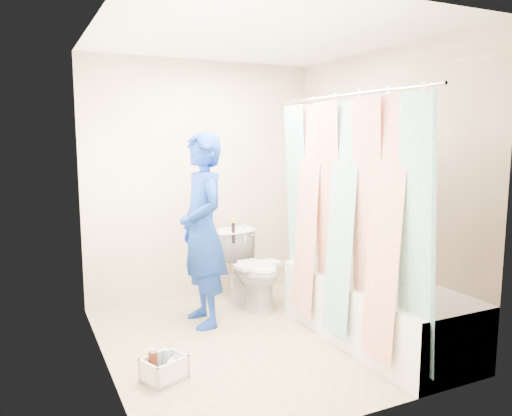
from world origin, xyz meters
name	(u,v)px	position (x,y,z in m)	size (l,w,h in m)	color
floor	(258,338)	(0.00, 0.00, 0.00)	(2.60, 2.60, 0.00)	gray
ceiling	(258,36)	(0.00, 0.00, 2.40)	(2.40, 2.60, 0.02)	white
wall_back	(202,181)	(0.00, 1.30, 1.20)	(2.40, 0.02, 2.40)	beige
wall_front	(360,218)	(0.00, -1.30, 1.20)	(2.40, 0.02, 2.40)	beige
wall_left	(101,202)	(-1.20, 0.00, 1.20)	(0.02, 2.60, 2.40)	beige
wall_right	(379,187)	(1.20, 0.00, 1.20)	(0.02, 2.60, 2.40)	beige
bathtub	(375,308)	(0.85, -0.43, 0.27)	(0.70, 1.75, 0.50)	white
curtain_rod	(347,95)	(0.52, -0.43, 1.95)	(0.02, 0.02, 1.90)	silver
shower_curtain	(343,220)	(0.52, -0.43, 1.02)	(0.06, 1.75, 1.80)	silver
toilet	(251,269)	(0.30, 0.77, 0.37)	(0.41, 0.72, 0.73)	silver
tank_lid	(258,265)	(0.32, 0.66, 0.43)	(0.45, 0.20, 0.03)	silver
tank_internals	(236,230)	(0.23, 0.96, 0.72)	(0.18, 0.07, 0.24)	black
plumber	(203,230)	(-0.28, 0.52, 0.84)	(0.61, 0.40, 1.68)	navy
cleaning_caddy	(165,369)	(-0.87, -0.35, 0.08)	(0.33, 0.30, 0.21)	white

